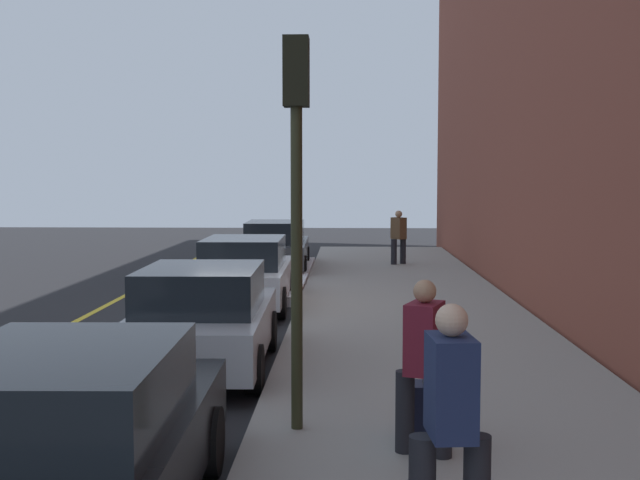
% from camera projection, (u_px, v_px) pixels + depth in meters
% --- Properties ---
extents(ground_plane, '(56.00, 56.00, 0.00)m').
position_uv_depth(ground_plane, '(250.00, 311.00, 16.56)').
color(ground_plane, black).
extents(sidewalk, '(28.00, 4.60, 0.15)m').
position_uv_depth(sidewalk, '(408.00, 308.00, 16.44)').
color(sidewalk, gray).
rests_on(sidewalk, ground).
extents(lane_stripe_centre, '(28.00, 0.14, 0.01)m').
position_uv_depth(lane_stripe_centre, '(98.00, 310.00, 16.67)').
color(lane_stripe_centre, gold).
rests_on(lane_stripe_centre, ground).
extents(snow_bank_curb, '(8.67, 0.56, 0.22)m').
position_uv_depth(snow_bank_curb, '(298.00, 277.00, 21.31)').
color(snow_bank_curb, white).
rests_on(snow_bank_curb, ground).
extents(parked_car_black, '(4.31, 1.99, 1.51)m').
position_uv_depth(parked_car_black, '(69.00, 445.00, 5.94)').
color(parked_car_black, black).
rests_on(parked_car_black, ground).
extents(parked_car_silver, '(4.18, 1.98, 1.51)m').
position_uv_depth(parked_car_silver, '(203.00, 319.00, 11.32)').
color(parked_car_silver, black).
rests_on(parked_car_silver, ground).
extents(parked_car_white, '(4.41, 1.95, 1.51)m').
position_uv_depth(parked_car_white, '(245.00, 273.00, 16.81)').
color(parked_car_white, black).
rests_on(parked_car_white, ground).
extents(parked_car_charcoal, '(4.63, 1.98, 1.51)m').
position_uv_depth(parked_car_charcoal, '(276.00, 247.00, 23.26)').
color(parked_car_charcoal, black).
rests_on(parked_car_charcoal, ground).
extents(pedestrian_brown_coat, '(0.52, 0.48, 1.64)m').
position_uv_depth(pedestrian_brown_coat, '(399.00, 236.00, 24.16)').
color(pedestrian_brown_coat, black).
rests_on(pedestrian_brown_coat, sidewalk).
extents(pedestrian_burgundy_coat, '(0.52, 0.52, 1.66)m').
position_uv_depth(pedestrian_burgundy_coat, '(424.00, 362.00, 7.43)').
color(pedestrian_burgundy_coat, black).
rests_on(pedestrian_burgundy_coat, sidewalk).
extents(pedestrian_navy_coat, '(0.49, 0.57, 1.75)m').
position_uv_depth(pedestrian_navy_coat, '(450.00, 420.00, 5.49)').
color(pedestrian_navy_coat, black).
rests_on(pedestrian_navy_coat, sidewalk).
extents(traffic_light_pole, '(0.35, 0.26, 4.02)m').
position_uv_depth(traffic_light_pole, '(297.00, 165.00, 8.08)').
color(traffic_light_pole, '#2D2D19').
rests_on(traffic_light_pole, sidewalk).
extents(rolling_suitcase, '(0.34, 0.22, 0.92)m').
position_uv_depth(rolling_suitcase, '(424.00, 411.00, 7.92)').
color(rolling_suitcase, '#191E38').
rests_on(rolling_suitcase, sidewalk).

